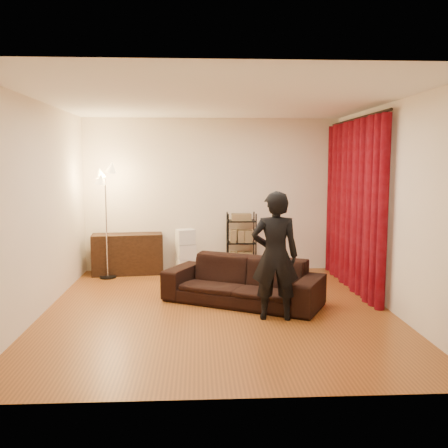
{
  "coord_description": "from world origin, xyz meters",
  "views": [
    {
      "loc": [
        -0.25,
        -6.37,
        1.92
      ],
      "look_at": [
        0.1,
        0.3,
        1.1
      ],
      "focal_mm": 40.0,
      "sensor_mm": 36.0,
      "label": 1
    }
  ],
  "objects": [
    {
      "name": "floor_lamp",
      "position": [
        -1.77,
        1.92,
        0.92
      ],
      "size": [
        0.44,
        0.44,
        1.85
      ],
      "primitive_type": null,
      "rotation": [
        0.0,
        0.0,
        0.41
      ],
      "color": "silver",
      "rests_on": "ground"
    },
    {
      "name": "curtain_rod",
      "position": [
        2.15,
        1.12,
        2.58
      ],
      "size": [
        0.04,
        2.65,
        0.04
      ],
      "primitive_type": "cylinder",
      "rotation": [
        1.57,
        0.0,
        0.0
      ],
      "color": "black",
      "rests_on": "wall_right"
    },
    {
      "name": "wall_left",
      "position": [
        -2.25,
        0.0,
        1.35
      ],
      "size": [
        0.0,
        5.0,
        5.0
      ],
      "primitive_type": "plane",
      "rotation": [
        1.57,
        0.0,
        1.57
      ],
      "color": "#F1E2CA",
      "rests_on": "ground"
    },
    {
      "name": "media_cabinet",
      "position": [
        -1.47,
        2.23,
        0.35
      ],
      "size": [
        1.24,
        0.58,
        0.7
      ],
      "primitive_type": "cube",
      "rotation": [
        0.0,
        0.0,
        0.11
      ],
      "color": "black",
      "rests_on": "ground"
    },
    {
      "name": "ceiling",
      "position": [
        0.0,
        0.0,
        2.7
      ],
      "size": [
        5.0,
        5.0,
        0.0
      ],
      "primitive_type": "plane",
      "rotation": [
        3.14,
        0.0,
        0.0
      ],
      "color": "white",
      "rests_on": "ground"
    },
    {
      "name": "person",
      "position": [
        0.69,
        -0.42,
        0.79
      ],
      "size": [
        0.61,
        0.43,
        1.59
      ],
      "primitive_type": "imported",
      "rotation": [
        0.0,
        0.0,
        3.05
      ],
      "color": "black",
      "rests_on": "ground"
    },
    {
      "name": "wire_shelf",
      "position": [
        0.51,
        2.25,
        0.53
      ],
      "size": [
        0.57,
        0.49,
        1.06
      ],
      "primitive_type": null,
      "rotation": [
        0.0,
        0.0,
        0.36
      ],
      "color": "black",
      "rests_on": "ground"
    },
    {
      "name": "storage_boxes",
      "position": [
        -0.47,
        2.16,
        0.39
      ],
      "size": [
        0.38,
        0.35,
        0.78
      ],
      "primitive_type": null,
      "rotation": [
        0.0,
        0.0,
        0.35
      ],
      "color": "silver",
      "rests_on": "ground"
    },
    {
      "name": "wall_back",
      "position": [
        0.0,
        2.5,
        1.35
      ],
      "size": [
        5.0,
        0.0,
        5.0
      ],
      "primitive_type": "plane",
      "rotation": [
        1.57,
        0.0,
        0.0
      ],
      "color": "#F1E2CA",
      "rests_on": "ground"
    },
    {
      "name": "sofa",
      "position": [
        0.36,
        0.29,
        0.31
      ],
      "size": [
        2.27,
        1.73,
        0.62
      ],
      "primitive_type": "imported",
      "rotation": [
        0.0,
        0.0,
        -0.48
      ],
      "color": "black",
      "rests_on": "ground"
    },
    {
      "name": "wall_right",
      "position": [
        2.25,
        0.0,
        1.35
      ],
      "size": [
        0.0,
        5.0,
        5.0
      ],
      "primitive_type": "plane",
      "rotation": [
        1.57,
        0.0,
        -1.57
      ],
      "color": "#F1E2CA",
      "rests_on": "ground"
    },
    {
      "name": "curtain",
      "position": [
        2.13,
        1.12,
        1.28
      ],
      "size": [
        0.22,
        2.65,
        2.55
      ],
      "primitive_type": null,
      "color": "maroon",
      "rests_on": "ground"
    },
    {
      "name": "wall_front",
      "position": [
        0.0,
        -2.5,
        1.35
      ],
      "size": [
        5.0,
        0.0,
        5.0
      ],
      "primitive_type": "plane",
      "rotation": [
        -1.57,
        0.0,
        0.0
      ],
      "color": "#F1E2CA",
      "rests_on": "ground"
    },
    {
      "name": "floor",
      "position": [
        0.0,
        0.0,
        0.0
      ],
      "size": [
        5.0,
        5.0,
        0.0
      ],
      "primitive_type": "plane",
      "color": "brown",
      "rests_on": "ground"
    }
  ]
}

